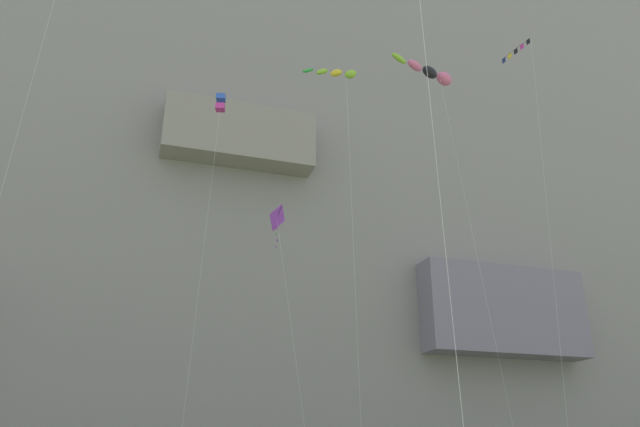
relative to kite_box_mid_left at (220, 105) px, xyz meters
The scene contains 7 objects.
cliff_face 33.86m from the kite_box_mid_left, 83.00° to the left, with size 180.00×32.91×77.03m.
kite_box_mid_left is the anchor object (origin of this frame).
kite_windsock_upper_left 8.14m from the kite_box_mid_left, 32.39° to the right, with size 3.44×2.90×27.40m.
kite_delta_low_center 11.42m from the kite_box_mid_left, 147.58° to the right, with size 2.04×2.25×27.41m.
kite_diamond_high_right 9.32m from the kite_box_mid_left, ahead, with size 2.66×3.45×18.85m.
kite_banner_low_right 21.24m from the kite_box_mid_left, 12.68° to the right, with size 2.09×3.10×32.03m.
kite_windsock_low_left 15.79m from the kite_box_mid_left, ahead, with size 7.81×3.13×30.92m.
Camera 1 is at (-8.08, 2.10, 3.67)m, focal length 34.16 mm.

